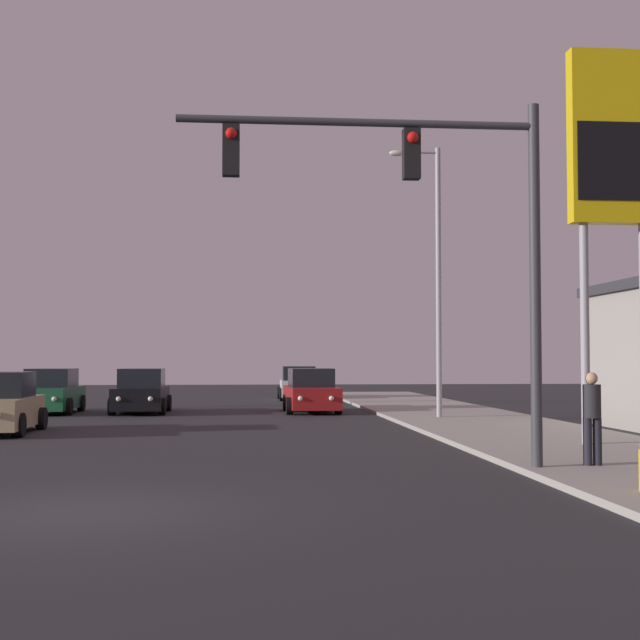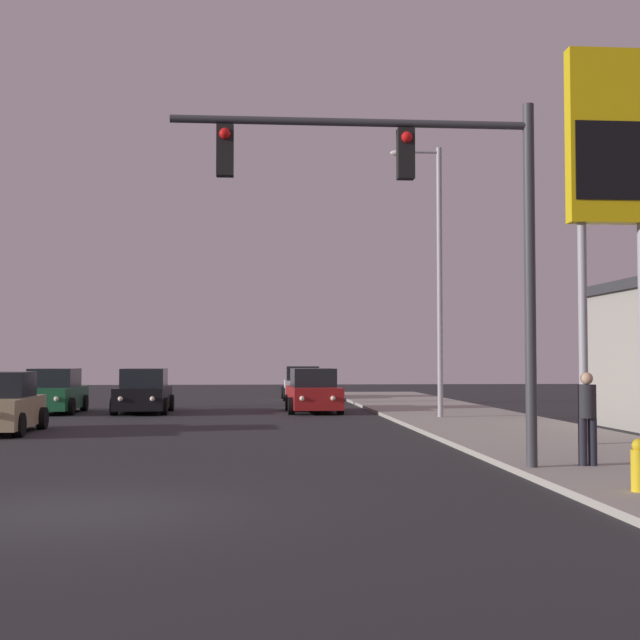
% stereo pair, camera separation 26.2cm
% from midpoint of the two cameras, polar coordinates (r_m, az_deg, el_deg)
% --- Properties ---
extents(ground_plane, '(120.00, 120.00, 0.00)m').
position_cam_midpoint_polar(ground_plane, '(12.55, -14.89, -11.72)').
color(ground_plane, '#28282B').
extents(sidewalk_right, '(5.00, 60.00, 0.12)m').
position_cam_midpoint_polar(sidewalk_right, '(23.44, 13.77, -7.27)').
color(sidewalk_right, '#9E998E').
rests_on(sidewalk_right, ground).
extents(car_green, '(2.04, 4.33, 1.68)m').
position_cam_midpoint_polar(car_green, '(35.08, -16.47, -4.50)').
color(car_green, '#195933').
rests_on(car_green, ground).
extents(car_black, '(2.04, 4.31, 1.68)m').
position_cam_midpoint_polar(car_black, '(34.38, -11.00, -4.60)').
color(car_black, black).
rests_on(car_black, ground).
extents(car_white, '(2.04, 4.33, 1.68)m').
position_cam_midpoint_polar(car_white, '(44.98, -0.96, -4.15)').
color(car_white, silver).
rests_on(car_white, ground).
extents(car_red, '(2.04, 4.34, 1.68)m').
position_cam_midpoint_polar(car_red, '(34.16, -0.21, -4.66)').
color(car_red, maroon).
rests_on(car_red, ground).
extents(traffic_light_mast, '(6.49, 0.36, 6.50)m').
position_cam_midpoint_polar(traffic_light_mast, '(16.05, 7.51, 7.02)').
color(traffic_light_mast, '#38383D').
rests_on(traffic_light_mast, sidewalk_right).
extents(street_lamp, '(1.74, 0.24, 9.00)m').
position_cam_midpoint_polar(street_lamp, '(29.98, 7.66, 3.41)').
color(street_lamp, '#99999E').
rests_on(street_lamp, sidewalk_right).
extents(gas_station_sign, '(2.00, 0.42, 9.00)m').
position_cam_midpoint_polar(gas_station_sign, '(21.72, 18.44, 9.81)').
color(gas_station_sign, '#99999E').
rests_on(gas_station_sign, sidewalk_right).
extents(fire_hydrant, '(0.24, 0.34, 0.76)m').
position_cam_midpoint_polar(fire_hydrant, '(13.82, 20.28, -8.76)').
color(fire_hydrant, gold).
rests_on(fire_hydrant, sidewalk_right).
extents(pedestrian_on_sidewalk, '(0.34, 0.32, 1.67)m').
position_cam_midpoint_polar(pedestrian_on_sidewalk, '(16.81, 17.17, -5.79)').
color(pedestrian_on_sidewalk, '#23232D').
rests_on(pedestrian_on_sidewalk, sidewalk_right).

